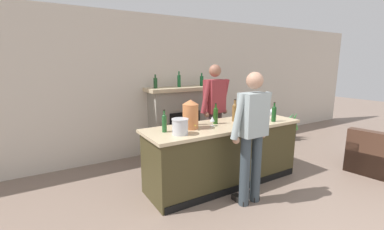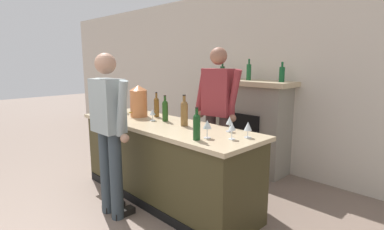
% 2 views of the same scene
% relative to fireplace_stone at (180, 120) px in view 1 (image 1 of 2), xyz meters
% --- Properties ---
extents(wall_back_panel, '(12.00, 0.07, 2.75)m').
position_rel_fireplace_stone_xyz_m(wall_back_panel, '(-0.06, 0.26, 0.68)').
color(wall_back_panel, beige).
rests_on(wall_back_panel, ground_plane).
extents(bar_counter, '(2.47, 0.78, 0.93)m').
position_rel_fireplace_stone_xyz_m(bar_counter, '(-0.09, -1.58, -0.23)').
color(bar_counter, '#3E371E').
rests_on(bar_counter, ground_plane).
extents(fireplace_stone, '(1.37, 0.52, 1.67)m').
position_rel_fireplace_stone_xyz_m(fireplace_stone, '(0.00, 0.00, 0.00)').
color(fireplace_stone, gray).
rests_on(fireplace_stone, ground_plane).
extents(armchair_black, '(0.96, 0.96, 0.75)m').
position_rel_fireplace_stone_xyz_m(armchair_black, '(2.39, -2.66, -0.44)').
color(armchair_black, '#472D20').
rests_on(armchair_black, ground_plane).
extents(potted_plant_corner, '(0.48, 0.48, 0.69)m').
position_rel_fireplace_stone_xyz_m(potted_plant_corner, '(2.72, -0.58, -0.40)').
color(potted_plant_corner, '#474746').
rests_on(potted_plant_corner, ground_plane).
extents(person_customer, '(0.66, 0.31, 1.73)m').
position_rel_fireplace_stone_xyz_m(person_customer, '(-0.17, -2.24, 0.26)').
color(person_customer, '#354048').
rests_on(person_customer, ground_plane).
extents(person_bartender, '(0.65, 0.35, 1.81)m').
position_rel_fireplace_stone_xyz_m(person_bartender, '(0.19, -0.94, 0.31)').
color(person_bartender, '#513B3A').
rests_on(person_bartender, ground_plane).
extents(copper_dispenser, '(0.22, 0.26, 0.41)m').
position_rel_fireplace_stone_xyz_m(copper_dispenser, '(-0.65, -1.53, 0.44)').
color(copper_dispenser, '#C77342').
rests_on(copper_dispenser, bar_counter).
extents(ice_bucket_steel, '(0.22, 0.22, 0.21)m').
position_rel_fireplace_stone_xyz_m(ice_bucket_steel, '(-0.92, -1.73, 0.34)').
color(ice_bucket_steel, silver).
rests_on(ice_bucket_steel, bar_counter).
extents(wine_bottle_cabernet_heavy, '(0.07, 0.07, 0.31)m').
position_rel_fireplace_stone_xyz_m(wine_bottle_cabernet_heavy, '(0.70, -1.82, 0.37)').
color(wine_bottle_cabernet_heavy, '#154119').
rests_on(wine_bottle_cabernet_heavy, bar_counter).
extents(wine_bottle_port_short, '(0.08, 0.08, 0.35)m').
position_rel_fireplace_stone_xyz_m(wine_bottle_port_short, '(0.18, -1.50, 0.39)').
color(wine_bottle_port_short, brown).
rests_on(wine_bottle_port_short, bar_counter).
extents(wine_bottle_riesling_slim, '(0.07, 0.07, 0.32)m').
position_rel_fireplace_stone_xyz_m(wine_bottle_riesling_slim, '(-0.18, -1.48, 0.38)').
color(wine_bottle_riesling_slim, '#204917').
rests_on(wine_bottle_riesling_slim, bar_counter).
extents(wine_bottle_chardonnay_pale, '(0.06, 0.06, 0.30)m').
position_rel_fireplace_stone_xyz_m(wine_bottle_chardonnay_pale, '(-1.04, -1.51, 0.37)').
color(wine_bottle_chardonnay_pale, '#215426').
rests_on(wine_bottle_chardonnay_pale, bar_counter).
extents(wine_bottle_merlot_tall, '(0.07, 0.07, 0.32)m').
position_rel_fireplace_stone_xyz_m(wine_bottle_merlot_tall, '(-0.47, -1.38, 0.38)').
color(wine_bottle_merlot_tall, brown).
rests_on(wine_bottle_merlot_tall, bar_counter).
extents(wine_glass_back_row, '(0.08, 0.08, 0.15)m').
position_rel_fireplace_stone_xyz_m(wine_glass_back_row, '(0.98, -1.42, 0.34)').
color(wine_glass_back_row, silver).
rests_on(wine_glass_back_row, bar_counter).
extents(wine_glass_by_dispenser, '(0.08, 0.08, 0.17)m').
position_rel_fireplace_stone_xyz_m(wine_glass_by_dispenser, '(0.72, -1.71, 0.36)').
color(wine_glass_by_dispenser, silver).
rests_on(wine_glass_by_dispenser, bar_counter).
extents(wine_glass_front_left, '(0.07, 0.07, 0.16)m').
position_rel_fireplace_stone_xyz_m(wine_glass_front_left, '(0.70, -1.35, 0.34)').
color(wine_glass_front_left, silver).
rests_on(wine_glass_front_left, bar_counter).
extents(wine_glass_near_bucket, '(0.07, 0.07, 0.14)m').
position_rel_fireplace_stone_xyz_m(wine_glass_near_bucket, '(-0.31, -1.57, 0.33)').
color(wine_glass_near_bucket, silver).
rests_on(wine_glass_near_bucket, bar_counter).
extents(wine_glass_front_right, '(0.07, 0.07, 0.16)m').
position_rel_fireplace_stone_xyz_m(wine_glass_front_right, '(0.91, -1.58, 0.35)').
color(wine_glass_front_right, silver).
rests_on(wine_glass_front_right, bar_counter).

